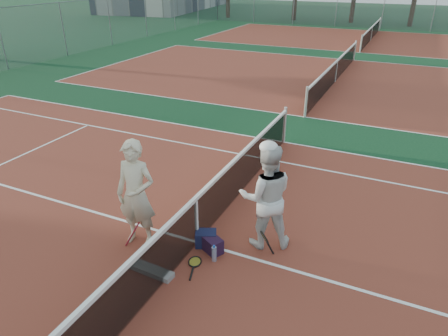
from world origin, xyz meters
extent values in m
plane|color=#0D321A|center=(0.00, 0.00, 0.00)|extent=(130.00, 130.00, 0.00)
cube|color=maroon|center=(0.00, 0.00, 0.00)|extent=(23.77, 10.97, 0.01)
cube|color=maroon|center=(0.00, 13.50, 0.00)|extent=(23.77, 10.97, 0.01)
cube|color=maroon|center=(0.00, 27.00, 0.00)|extent=(23.77, 10.97, 0.01)
imported|color=beige|center=(-1.00, -0.42, 1.04)|extent=(0.81, 0.58, 2.08)
imported|color=silver|center=(1.15, 0.54, 1.02)|extent=(1.23, 1.13, 2.03)
cube|color=black|center=(0.19, 0.00, 0.15)|extent=(0.47, 0.40, 0.31)
cube|color=black|center=(0.39, -0.12, 0.15)|extent=(0.44, 0.39, 0.30)
cube|color=slate|center=(-0.36, -1.08, 0.05)|extent=(0.93, 0.26, 0.10)
cylinder|color=silver|center=(0.53, -0.34, 0.15)|extent=(0.09, 0.09, 0.30)
camera|label=1|loc=(3.09, -5.42, 4.70)|focal=32.00mm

